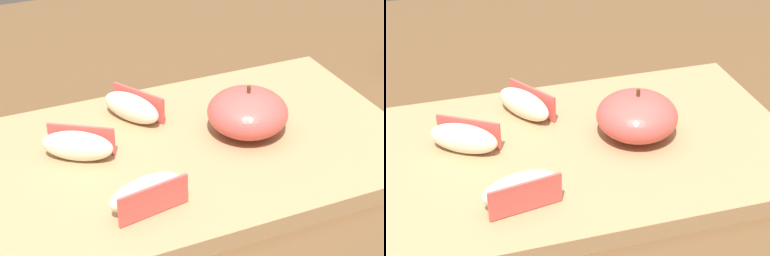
# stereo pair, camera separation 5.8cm
# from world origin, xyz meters

# --- Properties ---
(dining_table) EXTENTS (1.36, 0.89, 0.76)m
(dining_table) POSITION_xyz_m (0.00, 0.00, 0.66)
(dining_table) COLOR brown
(dining_table) RESTS_ON ground_plane
(cutting_board) EXTENTS (0.41, 0.25, 0.02)m
(cutting_board) POSITION_xyz_m (-0.05, -0.05, 0.76)
(cutting_board) COLOR #A37F56
(cutting_board) RESTS_ON dining_table
(apple_half_skin_up) EXTENTS (0.08, 0.08, 0.05)m
(apple_half_skin_up) POSITION_xyz_m (0.01, -0.05, 0.79)
(apple_half_skin_up) COLOR #D14C47
(apple_half_skin_up) RESTS_ON cutting_board
(apple_wedge_right) EXTENTS (0.05, 0.07, 0.03)m
(apple_wedge_right) POSITION_xyz_m (-0.09, 0.02, 0.79)
(apple_wedge_right) COLOR #F4EACC
(apple_wedge_right) RESTS_ON cutting_board
(apple_wedge_middle) EXTENTS (0.07, 0.03, 0.03)m
(apple_wedge_middle) POSITION_xyz_m (-0.12, -0.12, 0.79)
(apple_wedge_middle) COLOR #F4EACC
(apple_wedge_middle) RESTS_ON cutting_board
(apple_wedge_near_knife) EXTENTS (0.07, 0.05, 0.03)m
(apple_wedge_near_knife) POSITION_xyz_m (-0.16, -0.03, 0.79)
(apple_wedge_near_knife) COLOR #F4EACC
(apple_wedge_near_knife) RESTS_ON cutting_board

